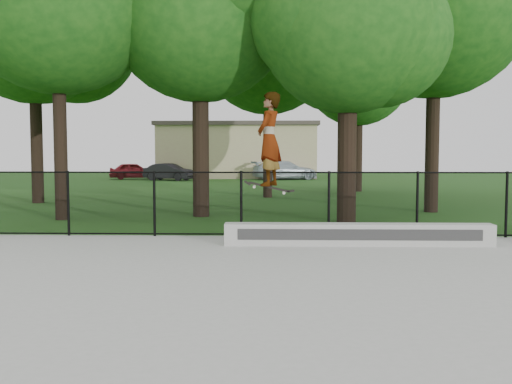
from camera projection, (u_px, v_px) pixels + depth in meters
ground at (216, 310)px, 7.20m from camera, size 100.00×100.00×0.00m
concrete_slab at (216, 307)px, 7.20m from camera, size 14.00×12.00×0.06m
grind_ledge at (358, 234)px, 11.80m from camera, size 5.53×0.40×0.45m
car_a at (134, 171)px, 42.09m from camera, size 3.84×2.42×1.22m
car_b at (169, 172)px, 40.18m from camera, size 3.55×2.39×1.20m
car_c at (285, 170)px, 41.43m from camera, size 4.74×3.11×1.38m
skater_airborne at (269, 140)px, 11.48m from camera, size 0.83×0.80×2.07m
chainlink_fence at (241, 204)px, 13.03m from camera, size 16.06×0.06×1.50m
tree_row at (258, 28)px, 21.51m from camera, size 20.74×18.23×10.73m
distant_building at (238, 150)px, 45.00m from camera, size 12.40×6.40×4.30m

